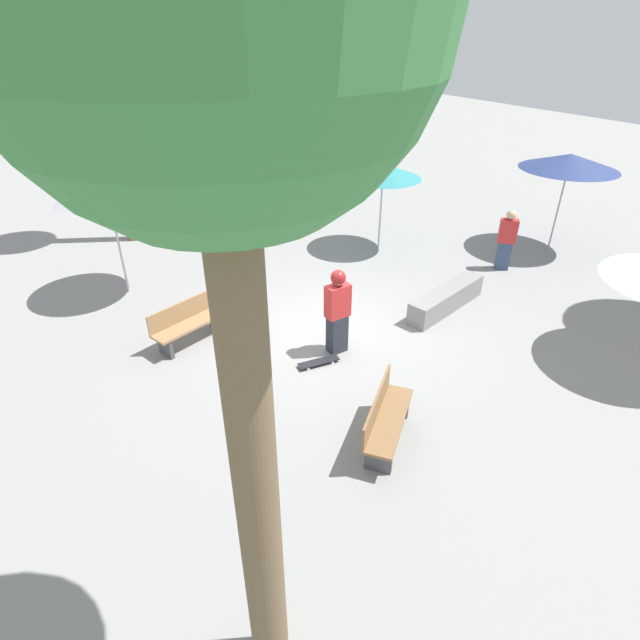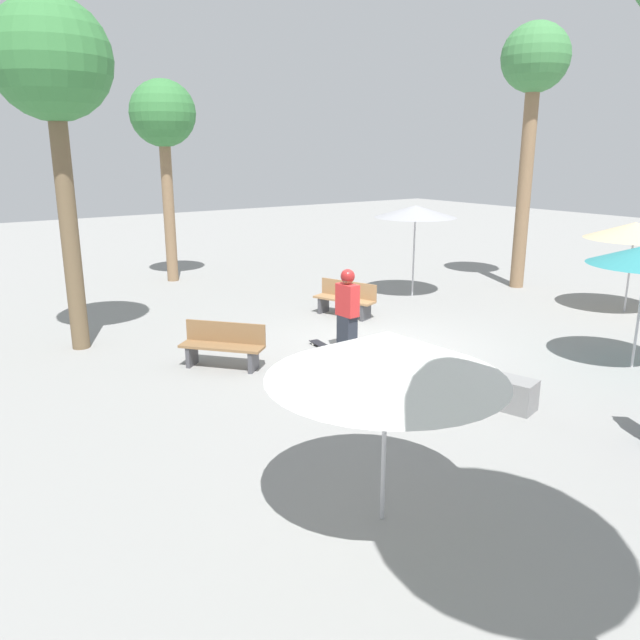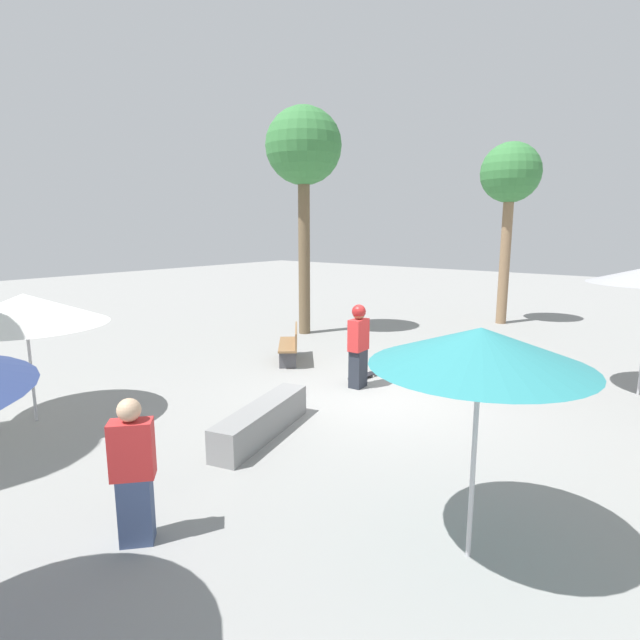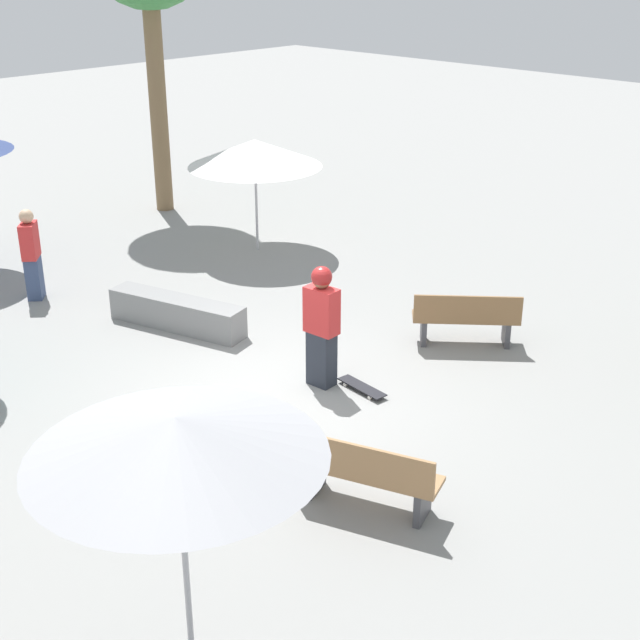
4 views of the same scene
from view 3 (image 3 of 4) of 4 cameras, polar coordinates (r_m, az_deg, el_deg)
name	(u,v)px [view 3 (image 3 of 4)]	position (r m, az deg, el deg)	size (l,w,h in m)	color
ground_plane	(378,396)	(9.97, 6.69, -8.59)	(60.00, 60.00, 0.00)	gray
skater_main	(358,343)	(10.21, 4.41, -2.65)	(0.47, 0.29, 1.73)	#282D38
skateboard	(363,376)	(10.99, 4.93, -6.42)	(0.82, 0.29, 0.07)	black
concrete_ledge	(262,420)	(8.08, -6.64, -11.34)	(2.39, 1.05, 0.50)	gray
bench_near	(484,358)	(11.63, 18.26, -4.10)	(1.66, 0.95, 0.85)	#47474C
bench_far	(291,344)	(12.29, -3.39, -2.80)	(1.50, 1.37, 0.85)	#47474C
shade_umbrella_teal	(480,347)	(4.86, 17.85, -2.98)	(2.07, 2.07, 2.34)	#B7B7BC
shade_umbrella_white	(25,309)	(9.51, -30.68, 1.05)	(2.58, 2.58, 2.19)	#B7B7BC
palm_tree_far_back	(510,178)	(18.18, 20.92, 14.90)	(1.95, 1.95, 6.02)	#896B4C
palm_tree_center_left	(304,152)	(15.49, -1.89, 18.69)	(2.25, 2.25, 6.75)	brown
bystander_watching	(133,472)	(5.65, -20.54, -15.98)	(0.48, 0.46, 1.57)	#38476B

